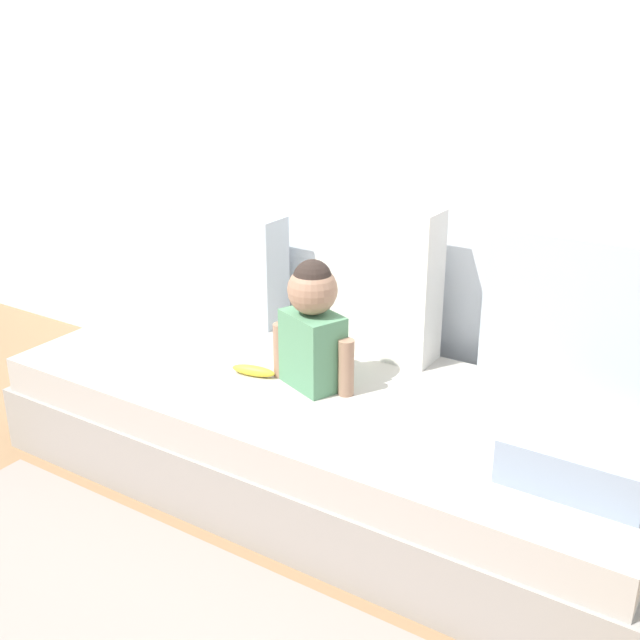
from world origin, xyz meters
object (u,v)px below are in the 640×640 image
at_px(throw_pillow_left, 227,264).
at_px(folded_blanket, 579,459).
at_px(throw_pillow_center, 379,280).
at_px(banana, 253,371).
at_px(toddler, 313,323).
at_px(throw_pillow_right, 575,319).
at_px(couch, 325,435).

bearing_deg(throw_pillow_left, folded_blanket, -16.59).
distance_m(throw_pillow_center, banana, 0.59).
bearing_deg(folded_blanket, throw_pillow_center, 151.68).
distance_m(throw_pillow_center, toddler, 0.39).
bearing_deg(throw_pillow_right, throw_pillow_center, 180.00).
distance_m(throw_pillow_center, throw_pillow_right, 0.74).
xyz_separation_m(throw_pillow_left, throw_pillow_center, (0.74, 0.00, 0.06)).
bearing_deg(throw_pillow_center, throw_pillow_right, 0.00).
bearing_deg(throw_pillow_center, folded_blanket, -28.32).
height_order(toddler, banana, toddler).
relative_size(banana, folded_blanket, 0.42).
bearing_deg(folded_blanket, banana, 177.46).
height_order(couch, throw_pillow_center, throw_pillow_center).
xyz_separation_m(toddler, folded_blanket, (0.97, -0.11, -0.17)).
height_order(throw_pillow_center, toddler, throw_pillow_center).
bearing_deg(throw_pillow_center, banana, -121.44).
bearing_deg(couch, throw_pillow_left, 153.15).
bearing_deg(throw_pillow_center, toddler, -96.91).
xyz_separation_m(throw_pillow_center, toddler, (-0.05, -0.39, -0.06)).
height_order(couch, throw_pillow_right, throw_pillow_right).
distance_m(couch, toddler, 0.44).
xyz_separation_m(couch, folded_blanket, (0.92, -0.12, 0.27)).
xyz_separation_m(throw_pillow_right, banana, (-1.01, -0.44, -0.27)).
distance_m(throw_pillow_left, banana, 0.68).
bearing_deg(folded_blanket, toddler, 173.63).
relative_size(toddler, banana, 2.74).
xyz_separation_m(banana, folded_blanket, (1.19, -0.05, 0.05)).
xyz_separation_m(throw_pillow_center, folded_blanket, (0.92, -0.50, -0.22)).
bearing_deg(throw_pillow_left, couch, -26.85).
height_order(couch, banana, banana).
distance_m(throw_pillow_right, folded_blanket, 0.57).
relative_size(throw_pillow_left, throw_pillow_right, 0.92).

